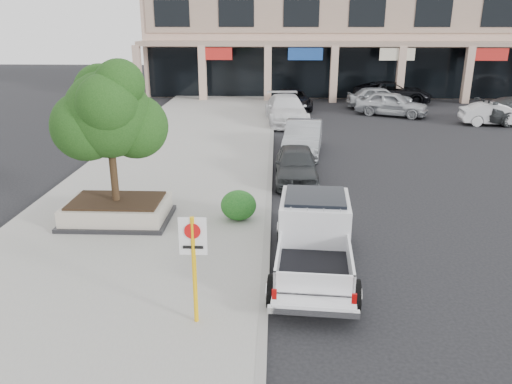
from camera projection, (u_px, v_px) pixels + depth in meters
ground at (325, 263)px, 13.01m from camera, size 120.00×120.00×0.00m
sidewalk at (165, 186)px, 18.86m from camera, size 8.00×52.00×0.15m
curb at (269, 187)px, 18.71m from camera, size 0.20×52.00×0.15m
strip_mall at (385, 35)px, 43.19m from camera, size 40.55×12.43×9.50m
planter at (117, 210)px, 15.29m from camera, size 3.20×2.20×0.68m
planter_tree at (114, 114)px, 14.47m from camera, size 2.90×2.55×4.00m
no_parking_sign at (194, 256)px, 9.77m from camera, size 0.55×0.09×2.30m
hedge at (238, 205)px, 15.32m from camera, size 1.10×0.99×0.93m
pickup_truck at (314, 240)px, 12.35m from camera, size 2.37×5.51×1.69m
curb_car_a at (296, 164)px, 19.39m from camera, size 1.66×4.06×1.38m
curb_car_b at (303, 138)px, 23.44m from camera, size 2.15×4.81×1.53m
curb_car_c at (286, 110)px, 30.39m from camera, size 2.84×5.91×1.66m
curb_car_d at (293, 99)px, 35.22m from camera, size 2.84×5.19×1.38m
lot_car_a at (392, 104)px, 32.76m from camera, size 5.00×3.66×1.58m
lot_car_b at (496, 114)px, 29.83m from camera, size 4.23×1.81×1.36m
lot_car_d at (392, 92)px, 37.70m from camera, size 6.20×3.56×1.63m
lot_car_e at (380, 98)px, 35.36m from camera, size 4.66×1.94×1.58m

